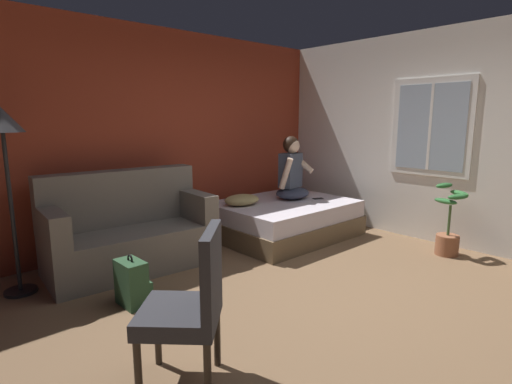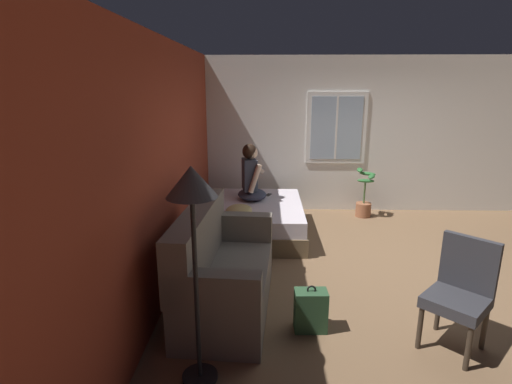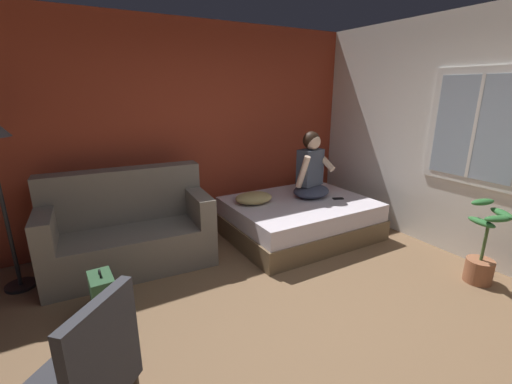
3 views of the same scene
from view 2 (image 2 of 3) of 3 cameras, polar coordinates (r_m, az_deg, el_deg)
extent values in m
plane|color=brown|center=(5.37, 19.17, -10.24)|extent=(40.00, 40.00, 0.00)
cube|color=#993823|center=(4.83, -12.06, 4.34)|extent=(9.83, 0.16, 2.70)
cube|color=silver|center=(7.34, 14.32, 7.84)|extent=(0.16, 6.73, 2.70)
cube|color=white|center=(7.16, 11.39, 8.92)|extent=(0.02, 1.04, 1.24)
cube|color=#9EB2C6|center=(7.15, 11.42, 8.91)|extent=(0.01, 0.88, 1.08)
cube|color=white|center=(7.15, 11.42, 8.91)|extent=(0.01, 0.04, 1.08)
cube|color=brown|center=(6.14, -0.06, -4.81)|extent=(1.83, 1.44, 0.26)
cube|color=silver|center=(6.06, -0.06, -2.68)|extent=(1.77, 1.39, 0.22)
cube|color=slate|center=(4.21, -3.95, -13.40)|extent=(1.75, 0.91, 0.44)
cube|color=slate|center=(4.04, -8.32, -6.62)|extent=(1.71, 0.35, 0.60)
cube|color=slate|center=(3.37, -6.17, -13.85)|extent=(0.23, 0.81, 0.32)
cube|color=slate|center=(4.74, -2.58, -4.97)|extent=(0.23, 0.81, 0.32)
cylinder|color=#382D23|center=(3.90, 22.37, -17.48)|extent=(0.04, 0.04, 0.40)
cylinder|color=#382D23|center=(3.80, 28.04, -19.11)|extent=(0.04, 0.04, 0.40)
cylinder|color=#382D23|center=(4.22, 24.60, -15.11)|extent=(0.04, 0.04, 0.40)
cylinder|color=#382D23|center=(4.13, 29.83, -16.51)|extent=(0.04, 0.04, 0.40)
cube|color=#333338|center=(3.88, 26.65, -13.86)|extent=(0.65, 0.65, 0.10)
cube|color=#333338|center=(3.94, 28.15, -8.97)|extent=(0.36, 0.37, 0.48)
ellipsoid|color=#383D51|center=(6.24, -0.55, -0.34)|extent=(0.60, 0.54, 0.16)
cube|color=#3F4756|center=(6.15, -0.92, 2.51)|extent=(0.36, 0.26, 0.48)
cylinder|color=beige|center=(5.97, -0.14, 1.93)|extent=(0.12, 0.22, 0.44)
cylinder|color=beige|center=(6.31, -0.46, 3.76)|extent=(0.15, 0.38, 0.29)
sphere|color=beige|center=(6.09, -0.75, 5.69)|extent=(0.21, 0.21, 0.21)
ellipsoid|color=black|center=(6.08, -0.94, 5.82)|extent=(0.27, 0.26, 0.23)
cube|color=#2D5133|center=(3.89, 7.81, -16.44)|extent=(0.19, 0.31, 0.40)
cube|color=#2D5133|center=(4.04, 7.52, -16.67)|extent=(0.06, 0.24, 0.18)
torus|color=black|center=(3.78, 7.93, -13.66)|extent=(0.02, 0.09, 0.09)
ellipsoid|color=tan|center=(5.48, -2.48, -2.69)|extent=(0.52, 0.42, 0.14)
cube|color=black|center=(6.50, 1.76, -0.40)|extent=(0.16, 0.12, 0.01)
cylinder|color=black|center=(3.47, -8.01, -24.63)|extent=(0.28, 0.28, 0.03)
cylinder|color=black|center=(3.06, -8.53, -13.90)|extent=(0.04, 0.04, 1.45)
cone|color=#4C4C51|center=(2.75, -9.21, 1.50)|extent=(0.36, 0.36, 0.22)
cylinder|color=#995B3D|center=(7.18, 15.07, -2.45)|extent=(0.26, 0.26, 0.24)
cylinder|color=#426033|center=(7.09, 15.23, -0.14)|extent=(0.03, 0.03, 0.36)
ellipsoid|color=#2D6B33|center=(6.94, 15.40, 1.55)|extent=(0.15, 0.29, 0.06)
ellipsoid|color=#2D6B33|center=(7.12, 15.64, 2.53)|extent=(0.22, 0.29, 0.06)
ellipsoid|color=#2D6B33|center=(7.00, 14.63, 3.07)|extent=(0.29, 0.15, 0.06)
ellipsoid|color=#2D6B33|center=(7.01, 16.19, 2.13)|extent=(0.30, 0.21, 0.06)
camera|label=1|loc=(4.08, 61.72, -1.82)|focal=28.00mm
camera|label=3|loc=(4.53, 47.27, 5.94)|focal=24.00mm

